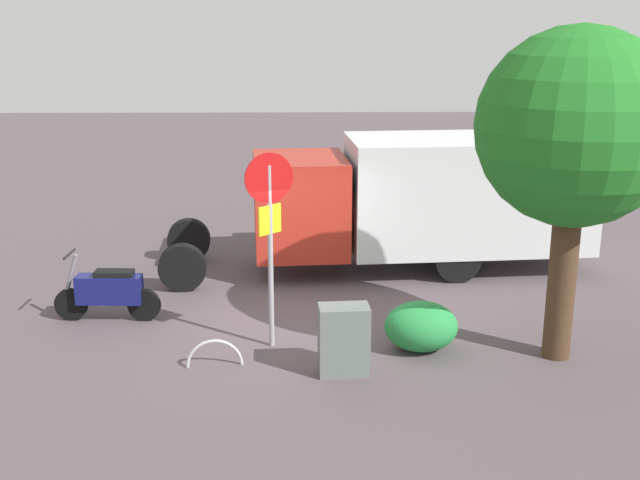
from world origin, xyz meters
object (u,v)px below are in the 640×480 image
Objects in this scene: street_tree at (575,130)px; bike_rack_hoop at (215,366)px; stop_sign at (270,220)px; motorcycle at (109,291)px; box_truck_near at (418,195)px; utility_cabinet at (344,340)px.

street_tree is 5.79× the size of bike_rack_hoop.
stop_sign is at bearing -138.46° from bike_rack_hoop.
bike_rack_hoop is (-1.98, 1.86, -0.52)m from motorcycle.
stop_sign is 0.62× the size of street_tree.
motorcycle is (5.61, 2.81, -1.01)m from box_truck_near.
box_truck_near is 10.22× the size of bike_rack_hoop.
stop_sign is at bearing 160.23° from motorcycle.
street_tree is (-7.15, 1.60, 2.94)m from motorcycle.
utility_cabinet is at bearing 137.27° from stop_sign.
street_tree is 4.43m from utility_cabinet.
street_tree is (-1.55, 4.41, 1.93)m from box_truck_near.
box_truck_near is at bearing -125.44° from stop_sign.
box_truck_near is 4.87m from stop_sign.
box_truck_near is 5.06m from street_tree.
utility_cabinet is (-1.08, 1.00, -1.53)m from stop_sign.
bike_rack_hoop is (1.90, -0.27, -0.52)m from utility_cabinet.
box_truck_near is at bearing -109.23° from utility_cabinet.
street_tree is at bearing 173.88° from stop_sign.
box_truck_near reaches higher than bike_rack_hoop.
box_truck_near is 1.76× the size of street_tree.
motorcycle is 7.90m from street_tree.
motorcycle is 2.13× the size of bike_rack_hoop.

